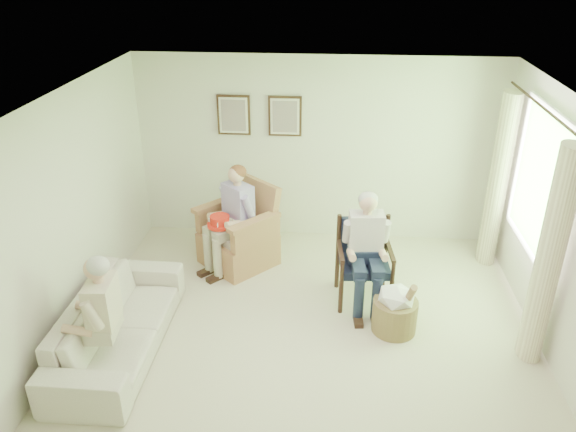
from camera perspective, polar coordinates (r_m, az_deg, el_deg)
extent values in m
plane|color=beige|center=(6.06, 1.70, -13.90)|extent=(5.50, 5.50, 0.00)
cube|color=silver|center=(7.84, 3.02, 6.70)|extent=(5.00, 0.04, 2.60)
cube|color=silver|center=(5.97, -22.83, -1.85)|extent=(0.04, 5.50, 2.60)
cube|color=white|center=(4.82, 2.10, 10.53)|extent=(5.00, 5.50, 0.02)
cube|color=#2D6B23|center=(6.68, 24.23, 3.17)|extent=(0.02, 1.40, 1.50)
cube|color=white|center=(6.45, 25.41, 9.56)|extent=(0.04, 1.52, 0.06)
cube|color=white|center=(6.99, 23.00, -2.72)|extent=(0.04, 1.52, 0.06)
cylinder|color=#382114|center=(6.41, 24.68, 9.80)|extent=(0.03, 2.50, 0.03)
cylinder|color=beige|center=(5.96, 25.00, -3.97)|extent=(0.34, 0.34, 2.30)
cylinder|color=beige|center=(7.65, 20.57, 3.32)|extent=(0.34, 0.34, 2.30)
cube|color=#382114|center=(7.78, -5.53, 10.18)|extent=(0.45, 0.03, 0.55)
cube|color=silver|center=(7.76, -5.56, 10.14)|extent=(0.39, 0.01, 0.49)
cube|color=tan|center=(7.75, -5.57, 10.12)|extent=(0.33, 0.01, 0.43)
cube|color=#382114|center=(7.69, -0.31, 10.11)|extent=(0.45, 0.03, 0.55)
cube|color=silver|center=(7.67, -0.32, 10.06)|extent=(0.39, 0.01, 0.49)
cube|color=tan|center=(7.66, -0.33, 10.05)|extent=(0.33, 0.01, 0.43)
cube|color=tan|center=(7.52, -5.06, -3.33)|extent=(0.82, 0.80, 0.43)
cube|color=beige|center=(7.37, -5.18, -1.65)|extent=(0.63, 0.61, 0.10)
cube|color=tan|center=(7.56, -4.81, 1.63)|extent=(0.76, 0.23, 0.64)
cube|color=tan|center=(7.41, -8.06, -0.64)|extent=(0.10, 0.74, 0.31)
cube|color=tan|center=(7.29, -2.25, -0.88)|extent=(0.10, 0.74, 0.31)
cylinder|color=black|center=(6.58, 5.16, -8.05)|extent=(0.05, 0.05, 0.42)
cylinder|color=black|center=(6.62, 10.22, -8.19)|extent=(0.05, 0.05, 0.42)
cylinder|color=black|center=(7.04, 5.19, -5.60)|extent=(0.05, 0.05, 0.42)
cylinder|color=black|center=(7.07, 9.89, -5.75)|extent=(0.05, 0.05, 0.42)
cube|color=#181E35|center=(6.68, 7.75, -4.99)|extent=(0.56, 0.54, 0.10)
cube|color=#181E35|center=(6.78, 7.80, -1.98)|extent=(0.52, 0.07, 0.48)
imported|color=silver|center=(6.21, -16.89, -10.42)|extent=(2.17, 0.85, 0.63)
cube|color=#BCB297|center=(7.29, -5.23, -0.53)|extent=(0.40, 0.26, 0.16)
cube|color=#AE9CDC|center=(7.19, -5.29, 1.54)|extent=(0.39, 0.24, 0.46)
sphere|color=#DDAD8E|center=(7.04, -5.43, 4.25)|extent=(0.21, 0.21, 0.21)
ellipsoid|color=brown|center=(7.05, -5.40, 4.51)|extent=(0.22, 0.22, 0.18)
cube|color=#BCB297|center=(7.14, -6.30, -1.64)|extent=(0.14, 0.44, 0.13)
cube|color=#BCB297|center=(7.11, -4.72, -1.71)|extent=(0.14, 0.44, 0.13)
cylinder|color=#BCB297|center=(7.11, -6.49, -4.46)|extent=(0.12, 0.12, 0.54)
cylinder|color=#BCB297|center=(7.08, -4.89, -4.54)|extent=(0.12, 0.12, 0.54)
cube|color=#1B233B|center=(6.60, 7.83, -3.81)|extent=(0.40, 0.26, 0.16)
cube|color=silver|center=(6.49, 7.97, -1.57)|extent=(0.39, 0.24, 0.46)
sphere|color=#DDAD8E|center=(6.32, 8.18, 1.36)|extent=(0.21, 0.21, 0.21)
ellipsoid|color=#B7B2AD|center=(6.33, 8.18, 1.66)|extent=(0.22, 0.22, 0.18)
cube|color=#1B233B|center=(6.43, 6.98, -5.13)|extent=(0.14, 0.44, 0.13)
cube|color=#1B233B|center=(6.45, 8.76, -5.19)|extent=(0.14, 0.44, 0.13)
cylinder|color=#1B233B|center=(6.42, 6.89, -8.23)|extent=(0.12, 0.12, 0.53)
cylinder|color=#1B233B|center=(6.43, 8.69, -8.29)|extent=(0.12, 0.12, 0.53)
cube|color=beige|center=(5.84, -18.29, -10.43)|extent=(0.42, 0.26, 0.16)
cube|color=beige|center=(5.69, -18.61, -8.04)|extent=(0.41, 0.24, 0.46)
sphere|color=#DDAD8E|center=(5.50, -19.19, -4.89)|extent=(0.21, 0.21, 0.21)
ellipsoid|color=#B7B2AD|center=(5.50, -19.13, -4.53)|extent=(0.22, 0.22, 0.18)
cube|color=beige|center=(5.74, -19.98, -12.00)|extent=(0.14, 0.44, 0.13)
cube|color=beige|center=(5.67, -18.10, -12.24)|extent=(0.14, 0.44, 0.13)
cylinder|color=beige|center=(5.76, -20.40, -15.11)|extent=(0.12, 0.12, 0.45)
cylinder|color=beige|center=(5.68, -18.50, -15.39)|extent=(0.12, 0.12, 0.45)
cylinder|color=red|center=(7.12, -6.92, -0.87)|extent=(0.32, 0.32, 0.04)
cylinder|color=red|center=(7.09, -6.95, -0.44)|extent=(0.25, 0.25, 0.12)
cube|color=white|center=(7.07, -5.92, -0.48)|extent=(0.04, 0.01, 0.05)
cube|color=white|center=(7.20, -6.75, 0.02)|extent=(0.01, 0.04, 0.05)
cube|color=white|center=(7.12, -7.96, -0.40)|extent=(0.04, 0.01, 0.05)
cube|color=white|center=(6.98, -7.15, -0.91)|extent=(0.01, 0.04, 0.05)
cylinder|color=tan|center=(6.38, 10.77, -9.89)|extent=(0.56, 0.56, 0.38)
ellipsoid|color=white|center=(6.24, 10.96, -8.06)|extent=(0.44, 0.44, 0.26)
cylinder|color=#A57F56|center=(6.21, 12.01, -8.36)|extent=(0.19, 0.35, 0.57)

